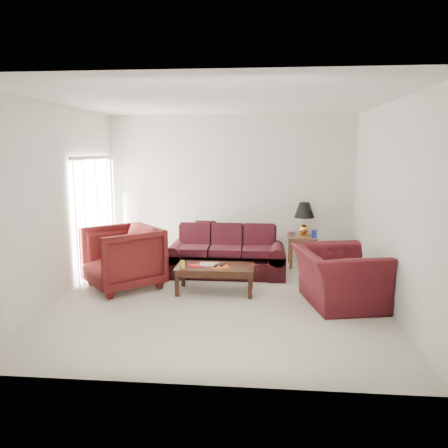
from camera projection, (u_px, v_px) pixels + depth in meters
The scene contains 19 objects.
floor at pixel (219, 300), 6.78m from camera, with size 5.00×5.00×0.00m, color silver.
blinds at pixel (96, 216), 8.09m from camera, with size 0.10×2.00×2.16m, color silver.
sofa at pixel (226, 252), 8.05m from camera, with size 2.17×0.94×0.89m, color black, non-canonical shape.
throw_pillow at pixel (205, 231), 8.76m from camera, with size 0.40×0.12×0.40m, color black.
end_table at pixel (302, 251), 8.71m from camera, with size 0.55×0.55×0.60m, color #4E351A, non-canonical shape.
table_lamp at pixel (304, 219), 8.67m from camera, with size 0.40×0.40×0.67m, color #C57F3D, non-canonical shape.
clock at pixel (291, 234), 8.53m from camera, with size 0.13×0.04×0.13m, color #B5B4B8.
blue_canister at pixel (314, 234), 8.48m from camera, with size 0.10×0.10×0.16m, color #17239B.
picture_frame at pixel (292, 230), 8.84m from camera, with size 0.14×0.02×0.17m, color silver.
floor_lamp at pixel (129, 227), 9.00m from camera, with size 0.23×0.23×1.44m, color white, non-canonical shape.
armchair_left at pixel (122, 257), 7.30m from camera, with size 1.11×1.15×1.04m, color #461010.
armchair_right at pixel (339, 277), 6.53m from camera, with size 1.29×1.13×0.84m, color #3E0E13.
coffee_table at pixel (215, 279), 7.11m from camera, with size 1.26×0.63×0.44m, color #301E0E, non-canonical shape.
magazine_red at pixel (197, 266), 7.06m from camera, with size 0.25×0.19×0.01m, color red.
magazine_white at pixel (209, 264), 7.13m from camera, with size 0.30×0.22×0.02m, color silver.
magazine_orange at pixel (221, 267), 6.96m from camera, with size 0.27×0.20×0.02m, color #E5551B.
remote_a at pixel (216, 266), 6.98m from camera, with size 0.05×0.16×0.02m, color black.
remote_b at pixel (222, 265), 7.04m from camera, with size 0.05×0.16×0.02m, color black.
yellow_glass at pixel (182, 264), 6.93m from camera, with size 0.07×0.07×0.12m, color gold.
Camera 1 is at (0.66, -6.45, 2.30)m, focal length 35.00 mm.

